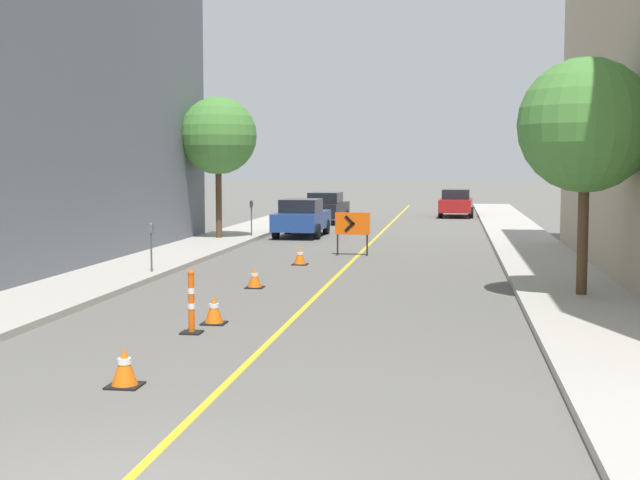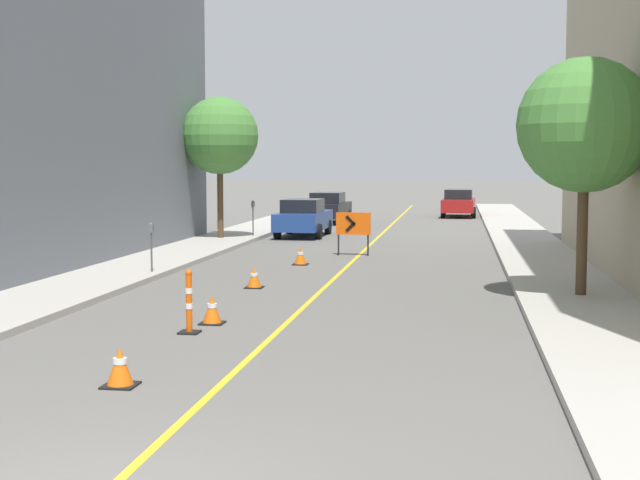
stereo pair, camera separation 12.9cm
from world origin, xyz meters
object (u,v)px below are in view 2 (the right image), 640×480
at_px(traffic_cone_second, 212,310).
at_px(street_tree_left_near, 220,136).
at_px(street_tree_right_near, 585,126).
at_px(parked_car_curb_mid, 328,208).
at_px(parking_meter_near_curb, 151,237).
at_px(traffic_cone_nearest, 120,367).
at_px(parked_car_curb_far, 459,203).
at_px(parked_car_curb_near, 303,218).
at_px(parking_meter_far_curb, 253,211).
at_px(traffic_cone_fourth, 300,256).
at_px(traffic_cone_third, 254,278).
at_px(delineator_post_front, 189,306).
at_px(arrow_barricade_primary, 353,225).

distance_m(traffic_cone_second, street_tree_left_near, 18.69).
bearing_deg(street_tree_right_near, street_tree_left_near, 131.40).
height_order(parked_car_curb_mid, parking_meter_near_curb, parked_car_curb_mid).
bearing_deg(traffic_cone_nearest, traffic_cone_second, 90.57).
xyz_separation_m(parked_car_curb_far, street_tree_right_near, (2.69, -31.23, 3.12)).
bearing_deg(traffic_cone_second, traffic_cone_nearest, -89.43).
bearing_deg(parked_car_curb_near, traffic_cone_second, -83.56).
xyz_separation_m(parked_car_curb_mid, street_tree_right_near, (9.37, -24.96, 3.12)).
distance_m(traffic_cone_second, parking_meter_far_curb, 19.16).
height_order(parked_car_curb_far, parking_meter_near_curb, parked_car_curb_far).
bearing_deg(traffic_cone_second, traffic_cone_fourth, 90.30).
bearing_deg(parking_meter_far_curb, street_tree_right_near, -53.38).
relative_size(parked_car_curb_far, parking_meter_near_curb, 3.25).
distance_m(traffic_cone_third, parked_car_curb_near, 15.52).
relative_size(parked_car_curb_near, parking_meter_near_curb, 3.24).
xyz_separation_m(traffic_cone_third, street_tree_left_near, (-4.30, 12.73, 3.90)).
xyz_separation_m(traffic_cone_fourth, delineator_post_front, (-0.10, -11.11, 0.24)).
relative_size(delineator_post_front, parked_car_curb_far, 0.27).
bearing_deg(parked_car_curb_far, traffic_cone_second, -95.35).
bearing_deg(arrow_barricade_primary, parked_car_curb_far, 85.00).
height_order(parking_meter_near_curb, street_tree_left_near, street_tree_left_near).
bearing_deg(delineator_post_front, parked_car_curb_near, 94.27).
relative_size(traffic_cone_nearest, parking_meter_far_curb, 0.39).
relative_size(traffic_cone_fourth, parking_meter_near_curb, 0.41).
distance_m(parked_car_curb_mid, street_tree_right_near, 26.84).
bearing_deg(parked_car_curb_near, parked_car_curb_far, 67.94).
height_order(parked_car_curb_near, parked_car_curb_far, same).
bearing_deg(arrow_barricade_primary, traffic_cone_nearest, -89.76).
bearing_deg(delineator_post_front, traffic_cone_fourth, 89.49).
xyz_separation_m(traffic_cone_nearest, traffic_cone_third, (-0.36, 9.85, -0.02)).
height_order(delineator_post_front, arrow_barricade_primary, arrow_barricade_primary).
height_order(traffic_cone_third, arrow_barricade_primary, arrow_barricade_primary).
distance_m(traffic_cone_fourth, parking_meter_near_curb, 5.02).
relative_size(traffic_cone_second, parked_car_curb_mid, 0.13).
xyz_separation_m(traffic_cone_second, traffic_cone_fourth, (-0.05, 10.12, -0.00)).
distance_m(traffic_cone_second, arrow_barricade_primary, 13.13).
relative_size(parking_meter_near_curb, street_tree_right_near, 0.25).
height_order(traffic_cone_second, parking_meter_far_curb, parking_meter_far_curb).
relative_size(traffic_cone_third, traffic_cone_fourth, 0.95).
bearing_deg(traffic_cone_second, delineator_post_front, -98.68).
xyz_separation_m(traffic_cone_second, arrow_barricade_primary, (1.22, 13.05, 0.75)).
distance_m(delineator_post_front, parked_car_curb_far, 36.59).
distance_m(traffic_cone_nearest, parking_meter_near_curb, 12.07).
xyz_separation_m(parked_car_curb_mid, street_tree_left_near, (-2.67, -11.30, 3.36)).
distance_m(delineator_post_front, parking_meter_near_curb, 8.34).
xyz_separation_m(traffic_cone_fourth, parked_car_curb_mid, (-1.88, 18.88, 0.53)).
xyz_separation_m(traffic_cone_nearest, traffic_cone_second, (-0.05, 4.88, -0.00)).
bearing_deg(parked_car_curb_near, parked_car_curb_mid, 92.78).
xyz_separation_m(traffic_cone_third, traffic_cone_fourth, (0.26, 5.15, 0.01)).
height_order(traffic_cone_second, parked_car_curb_near, parked_car_curb_near).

